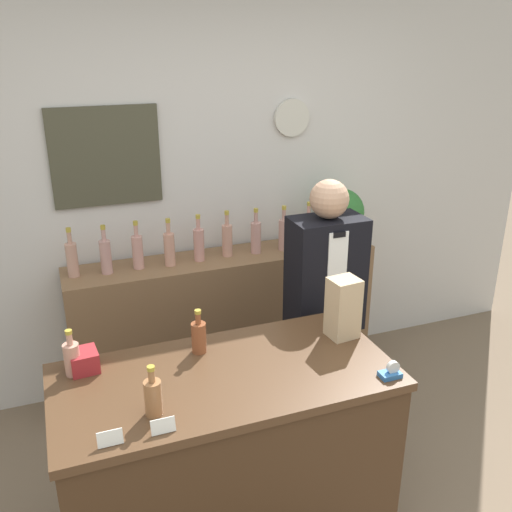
% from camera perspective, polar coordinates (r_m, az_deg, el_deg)
% --- Properties ---
extents(back_wall, '(5.20, 0.09, 2.70)m').
position_cam_1_polar(back_wall, '(3.74, -5.61, 6.87)').
color(back_wall, silver).
rests_on(back_wall, ground_plane).
extents(back_shelf, '(2.01, 0.37, 0.95)m').
position_cam_1_polar(back_shelf, '(3.87, -3.06, -6.60)').
color(back_shelf, brown).
rests_on(back_shelf, ground_plane).
extents(display_counter, '(1.45, 0.70, 0.94)m').
position_cam_1_polar(display_counter, '(2.77, -2.89, -19.83)').
color(display_counter, '#422B19').
rests_on(display_counter, ground_plane).
extents(shopkeeper, '(0.40, 0.25, 1.59)m').
position_cam_1_polar(shopkeeper, '(3.26, 6.77, -6.08)').
color(shopkeeper, black).
rests_on(shopkeeper, ground_plane).
extents(potted_plant, '(0.32, 0.32, 0.38)m').
position_cam_1_polar(potted_plant, '(3.88, 8.45, 4.26)').
color(potted_plant, '#B27047').
rests_on(potted_plant, back_shelf).
extents(paper_bag, '(0.15, 0.13, 0.29)m').
position_cam_1_polar(paper_bag, '(2.72, 8.71, -5.15)').
color(paper_bag, tan).
rests_on(paper_bag, display_counter).
extents(tape_dispenser, '(0.09, 0.06, 0.07)m').
position_cam_1_polar(tape_dispenser, '(2.51, 13.35, -11.22)').
color(tape_dispenser, '#2D66A8').
rests_on(tape_dispenser, display_counter).
extents(price_card_left, '(0.09, 0.02, 0.06)m').
position_cam_1_polar(price_card_left, '(2.16, -14.39, -17.24)').
color(price_card_left, white).
rests_on(price_card_left, display_counter).
extents(price_card_right, '(0.09, 0.02, 0.06)m').
position_cam_1_polar(price_card_right, '(2.18, -9.28, -16.43)').
color(price_card_right, white).
rests_on(price_card_right, display_counter).
extents(gift_box, '(0.12, 0.13, 0.09)m').
position_cam_1_polar(gift_box, '(2.58, -16.82, -10.00)').
color(gift_box, maroon).
rests_on(gift_box, display_counter).
extents(counter_bottle_0, '(0.07, 0.07, 0.21)m').
position_cam_1_polar(counter_bottle_0, '(2.55, -17.93, -9.67)').
color(counter_bottle_0, tan).
rests_on(counter_bottle_0, display_counter).
extents(counter_bottle_1, '(0.07, 0.07, 0.21)m').
position_cam_1_polar(counter_bottle_1, '(2.24, -10.25, -13.65)').
color(counter_bottle_1, '#9D6941').
rests_on(counter_bottle_1, display_counter).
extents(counter_bottle_2, '(0.07, 0.07, 0.21)m').
position_cam_1_polar(counter_bottle_2, '(2.60, -5.74, -7.99)').
color(counter_bottle_2, brown).
rests_on(counter_bottle_2, display_counter).
extents(shelf_bottle_0, '(0.07, 0.07, 0.30)m').
position_cam_1_polar(shelf_bottle_0, '(3.50, -17.93, -0.23)').
color(shelf_bottle_0, tan).
rests_on(shelf_bottle_0, back_shelf).
extents(shelf_bottle_1, '(0.07, 0.07, 0.30)m').
position_cam_1_polar(shelf_bottle_1, '(3.49, -14.80, 0.06)').
color(shelf_bottle_1, tan).
rests_on(shelf_bottle_1, back_shelf).
extents(shelf_bottle_2, '(0.07, 0.07, 0.30)m').
position_cam_1_polar(shelf_bottle_2, '(3.52, -11.75, 0.52)').
color(shelf_bottle_2, tan).
rests_on(shelf_bottle_2, back_shelf).
extents(shelf_bottle_3, '(0.07, 0.07, 0.30)m').
position_cam_1_polar(shelf_bottle_3, '(3.53, -8.65, 0.80)').
color(shelf_bottle_3, tan).
rests_on(shelf_bottle_3, back_shelf).
extents(shelf_bottle_4, '(0.07, 0.07, 0.30)m').
position_cam_1_polar(shelf_bottle_4, '(3.58, -5.73, 1.26)').
color(shelf_bottle_4, tan).
rests_on(shelf_bottle_4, back_shelf).
extents(shelf_bottle_5, '(0.07, 0.07, 0.30)m').
position_cam_1_polar(shelf_bottle_5, '(3.64, -2.90, 1.70)').
color(shelf_bottle_5, tan).
rests_on(shelf_bottle_5, back_shelf).
extents(shelf_bottle_6, '(0.07, 0.07, 0.30)m').
position_cam_1_polar(shelf_bottle_6, '(3.69, -0.01, 1.98)').
color(shelf_bottle_6, tan).
rests_on(shelf_bottle_6, back_shelf).
extents(shelf_bottle_7, '(0.07, 0.07, 0.30)m').
position_cam_1_polar(shelf_bottle_7, '(3.75, 2.78, 2.28)').
color(shelf_bottle_7, tan).
rests_on(shelf_bottle_7, back_shelf).
extents(shelf_bottle_8, '(0.07, 0.07, 0.30)m').
position_cam_1_polar(shelf_bottle_8, '(3.84, 5.25, 2.71)').
color(shelf_bottle_8, tan).
rests_on(shelf_bottle_8, back_shelf).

